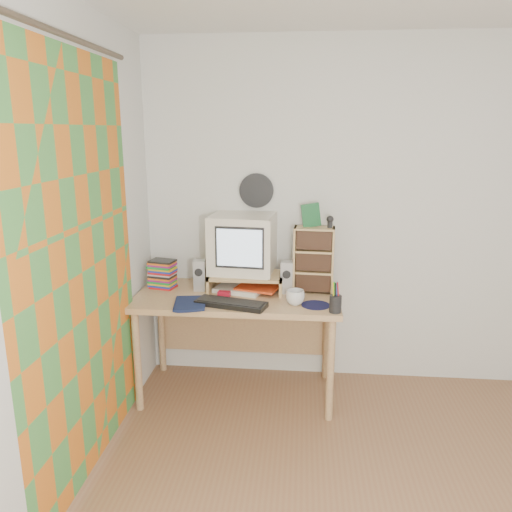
% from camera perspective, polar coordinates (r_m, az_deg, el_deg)
% --- Properties ---
extents(back_wall, '(3.50, 0.00, 3.50)m').
position_cam_1_polar(back_wall, '(3.73, 14.51, 4.38)').
color(back_wall, silver).
rests_on(back_wall, floor).
extents(left_wall, '(0.00, 3.50, 3.50)m').
position_cam_1_polar(left_wall, '(2.29, -25.27, -2.61)').
color(left_wall, silver).
rests_on(left_wall, floor).
extents(curtain, '(0.00, 2.20, 2.20)m').
position_cam_1_polar(curtain, '(2.70, -19.25, -1.79)').
color(curtain, '#C9671C').
rests_on(curtain, left_wall).
extents(wall_disc, '(0.25, 0.02, 0.25)m').
position_cam_1_polar(wall_disc, '(3.65, 0.05, 7.49)').
color(wall_disc, black).
rests_on(wall_disc, back_wall).
extents(desk, '(1.40, 0.70, 0.75)m').
position_cam_1_polar(desk, '(3.57, -1.99, -6.14)').
color(desk, tan).
rests_on(desk, floor).
extents(monitor_riser, '(0.52, 0.30, 0.12)m').
position_cam_1_polar(monitor_riser, '(3.53, -1.14, -2.48)').
color(monitor_riser, tan).
rests_on(monitor_riser, desk).
extents(crt_monitor, '(0.47, 0.47, 0.41)m').
position_cam_1_polar(crt_monitor, '(3.52, -1.56, 1.37)').
color(crt_monitor, silver).
rests_on(crt_monitor, monitor_riser).
extents(speaker_left, '(0.09, 0.09, 0.22)m').
position_cam_1_polar(speaker_left, '(3.55, -6.42, -2.19)').
color(speaker_left, '#B1B2B6').
rests_on(speaker_left, desk).
extents(speaker_right, '(0.08, 0.08, 0.22)m').
position_cam_1_polar(speaker_right, '(3.48, 3.53, -2.45)').
color(speaker_right, '#B1B2B6').
rests_on(speaker_right, desk).
extents(keyboard, '(0.49, 0.27, 0.03)m').
position_cam_1_polar(keyboard, '(3.25, -2.86, -5.46)').
color(keyboard, black).
rests_on(keyboard, desk).
extents(dvd_stack, '(0.20, 0.16, 0.25)m').
position_cam_1_polar(dvd_stack, '(3.64, -10.66, -1.71)').
color(dvd_stack, brown).
rests_on(dvd_stack, desk).
extents(cd_rack, '(0.29, 0.17, 0.46)m').
position_cam_1_polar(cd_rack, '(3.49, 6.62, -0.44)').
color(cd_rack, tan).
rests_on(cd_rack, desk).
extents(mug, '(0.15, 0.15, 0.10)m').
position_cam_1_polar(mug, '(3.27, 4.50, -4.73)').
color(mug, silver).
rests_on(mug, desk).
extents(diary, '(0.27, 0.22, 0.05)m').
position_cam_1_polar(diary, '(3.29, -9.32, -5.23)').
color(diary, '#10193C').
rests_on(diary, desk).
extents(mousepad, '(0.21, 0.21, 0.00)m').
position_cam_1_polar(mousepad, '(3.28, 6.85, -5.59)').
color(mousepad, black).
rests_on(mousepad, desk).
extents(pen_cup, '(0.08, 0.08, 0.15)m').
position_cam_1_polar(pen_cup, '(3.16, 9.08, -5.06)').
color(pen_cup, black).
rests_on(pen_cup, desk).
extents(papers, '(0.38, 0.32, 0.04)m').
position_cam_1_polar(papers, '(3.54, -1.02, -3.66)').
color(papers, silver).
rests_on(papers, desk).
extents(red_box, '(0.09, 0.06, 0.04)m').
position_cam_1_polar(red_box, '(3.41, -3.67, -4.39)').
color(red_box, '#B21328').
rests_on(red_box, desk).
extents(game_box, '(0.13, 0.05, 0.16)m').
position_cam_1_polar(game_box, '(3.44, 6.29, 4.66)').
color(game_box, '#18562C').
rests_on(game_box, cd_rack).
extents(webcam, '(0.05, 0.05, 0.08)m').
position_cam_1_polar(webcam, '(3.43, 8.46, 3.90)').
color(webcam, black).
rests_on(webcam, cd_rack).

